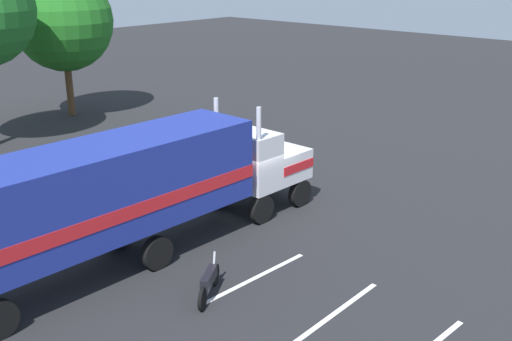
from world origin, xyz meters
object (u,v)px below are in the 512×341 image
motorcycle (209,282)px  person_bystander (108,205)px  tree_right (63,21)px  semi_truck (135,186)px

motorcycle → person_bystander: bearing=81.6°
person_bystander → motorcycle: (-0.93, -6.30, -0.41)m
motorcycle → tree_right: 25.13m
motorcycle → semi_truck: bearing=86.5°
person_bystander → tree_right: bearing=61.8°
semi_truck → tree_right: (9.42, 19.00, 3.30)m
semi_truck → motorcycle: (-0.22, -3.58, -2.04)m
semi_truck → tree_right: bearing=63.6°
semi_truck → tree_right: 21.46m
semi_truck → motorcycle: bearing=-93.5°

